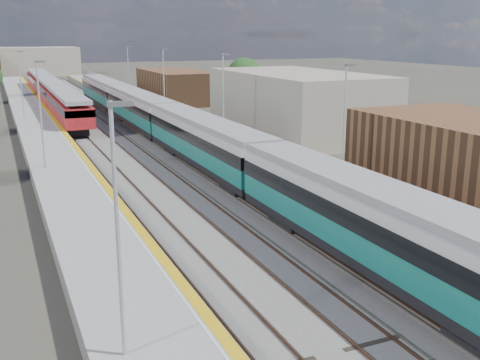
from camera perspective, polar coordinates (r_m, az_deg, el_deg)
ground at (r=59.24m, az=-10.54°, el=4.41°), size 320.00×320.00×0.00m
ballast_bed at (r=61.20m, az=-13.14°, el=4.63°), size 10.50×155.00×0.06m
tracks at (r=62.92m, az=-12.89°, el=4.98°), size 8.96×160.00×0.17m
platform_right at (r=62.87m, az=-6.38°, el=5.64°), size 4.70×155.00×8.52m
platform_left at (r=60.30m, az=-19.53°, el=4.49°), size 4.30×155.00×8.52m
green_train at (r=52.91m, az=-7.42°, el=5.94°), size 3.05×84.79×3.36m
red_train at (r=86.99m, az=-18.70°, el=8.55°), size 2.96×59.97×3.73m
tree_d at (r=83.04m, az=0.46°, el=10.57°), size 5.16×5.16×6.99m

